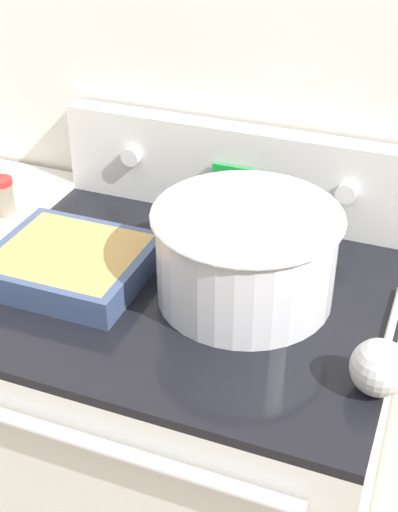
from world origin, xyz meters
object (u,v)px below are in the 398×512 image
(mixing_bowl, at_px, (246,250))
(spice_jar_red_cap, at_px, (3,196))
(ladle, at_px, (380,365))
(casserole_dish, at_px, (70,262))

(mixing_bowl, bearing_deg, spice_jar_red_cap, 171.57)
(ladle, height_order, spice_jar_red_cap, spice_jar_red_cap)
(casserole_dish, xyz_separation_m, ladle, (0.58, -0.09, 0.01))
(mixing_bowl, distance_m, ladle, 0.30)
(casserole_dish, relative_size, spice_jar_red_cap, 3.44)
(mixing_bowl, relative_size, ladle, 1.05)
(ladle, bearing_deg, casserole_dish, 170.87)
(casserole_dish, distance_m, spice_jar_red_cap, 0.27)
(casserole_dish, bearing_deg, mixing_bowl, 10.04)
(spice_jar_red_cap, bearing_deg, casserole_dish, -30.38)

